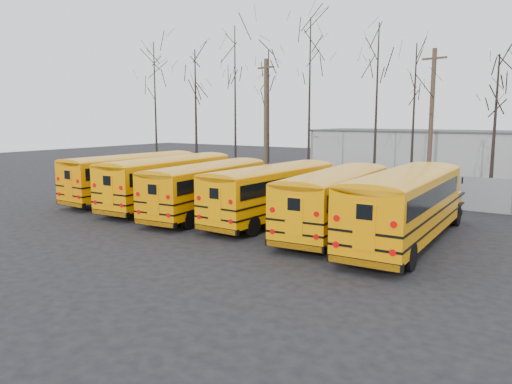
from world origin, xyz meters
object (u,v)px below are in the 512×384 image
Objects in this scene: bus_d at (274,188)px; utility_pole_right at (431,120)px; utility_pole_left at (266,121)px; bus_e at (337,196)px; bus_c at (209,184)px; bus_f at (406,201)px; bus_b at (170,177)px; bus_a at (134,173)px.

utility_pole_right is (4.11, 14.24, 3.42)m from bus_d.
bus_e is at bearing -32.33° from utility_pole_left.
bus_c is 11.00m from bus_f.
bus_d is (7.35, -0.08, -0.08)m from bus_b.
bus_f is 1.16× the size of utility_pole_right.
bus_f is (7.18, -0.95, 0.15)m from bus_d.
bus_c is at bearing -57.49° from utility_pole_left.
bus_f is (14.53, -1.03, 0.07)m from bus_b.
utility_pole_left is (3.09, 11.03, 3.27)m from bus_a.
bus_e is 15.18m from utility_pole_right.
bus_b is 1.14× the size of utility_pole_left.
bus_a is 0.95× the size of bus_f.
bus_d is at bearing 170.45° from bus_f.
bus_f reaches higher than bus_a.
bus_e is at bearing -6.52° from bus_b.
bus_a is at bearing 167.79° from bus_b.
utility_pole_right is (0.31, 14.79, 3.40)m from bus_e.
bus_a is 1.10× the size of utility_pole_right.
utility_pole_left is (-11.78, 12.24, 3.31)m from bus_e.
bus_c is 1.00× the size of bus_d.
utility_pole_right is at bearing 75.66° from bus_d.
bus_c is at bearing 176.20° from bus_f.
utility_pole_left is 12.36m from utility_pole_right.
bus_b is at bearing -116.82° from utility_pole_right.
utility_pole_right is at bearing 83.86° from bus_e.
bus_d is (11.07, -0.66, -0.05)m from bus_a.
bus_d is 1.07× the size of utility_pole_right.
utility_pole_left is at bearing 89.81° from bus_b.
utility_pole_right reaches higher than bus_f.
bus_f is at bearing -2.95° from bus_a.
bus_f reaches higher than bus_c.
bus_b is 14.57m from bus_f.
bus_d is 0.98× the size of bus_e.
bus_b is 1.12× the size of utility_pole_right.
bus_a is 0.98× the size of bus_b.
utility_pole_left reaches higher than bus_b.
utility_pole_right reaches higher than bus_b.
bus_d is 3.85m from bus_e.
bus_d is at bearing -41.92° from utility_pole_left.
bus_f is (3.38, -0.40, 0.13)m from bus_e.
bus_e is 3.40m from bus_f.
bus_b is at bearing 164.00° from bus_c.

